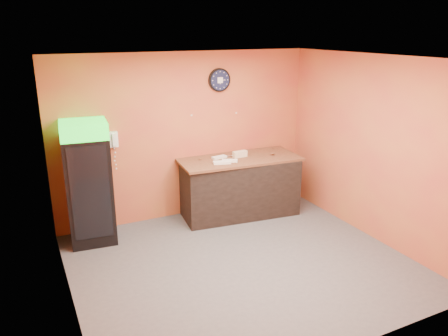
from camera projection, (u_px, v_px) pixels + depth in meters
floor at (241, 263)px, 6.13m from camera, size 4.50×4.50×0.00m
back_wall at (186, 136)px, 7.41m from camera, size 4.50×0.02×2.80m
left_wall at (61, 196)px, 4.76m from camera, size 0.02×4.00×2.80m
right_wall at (372, 149)px, 6.65m from camera, size 0.02×4.00×2.80m
ceiling at (244, 58)px, 5.28m from camera, size 4.50×4.00×0.02m
beverage_cooler at (90, 185)px, 6.51m from camera, size 0.72×0.73×1.88m
prep_counter at (239, 187)px, 7.64m from camera, size 2.06×1.10×0.99m
wall_clock at (219, 80)px, 7.37m from camera, size 0.40×0.06×0.40m
wall_phone at (113, 139)px, 6.82m from camera, size 0.13×0.11×0.25m
butcher_paper at (239, 159)px, 7.49m from camera, size 2.14×1.06×0.04m
sub_roll_stack at (240, 154)px, 7.51m from camera, size 0.26×0.10×0.11m
wrapped_sandwich_left at (222, 162)px, 7.16m from camera, size 0.30×0.18×0.04m
wrapped_sandwich_mid at (230, 161)px, 7.25m from camera, size 0.28×0.21×0.04m
wrapped_sandwich_right at (219, 157)px, 7.45m from camera, size 0.27×0.14×0.04m
kitchen_tool at (234, 154)px, 7.59m from camera, size 0.06×0.06×0.06m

